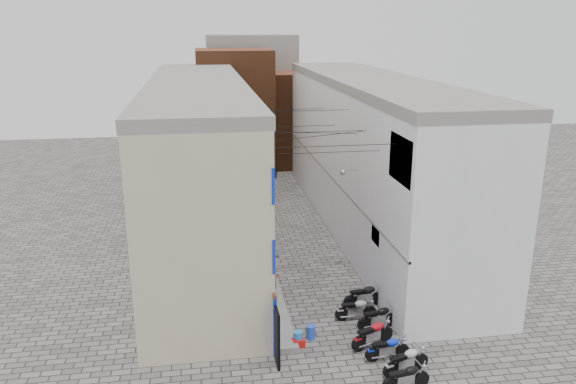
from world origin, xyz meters
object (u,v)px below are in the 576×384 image
person_a (273,280)px  person_b (272,255)px  water_jug_near (298,338)px  water_jug_far (311,332)px  motorcycle_b (406,360)px  motorcycle_a (406,376)px  motorcycle_f (356,308)px  motorcycle_g (365,295)px  red_crate (298,343)px  motorcycle_d (373,333)px  motorcycle_c (388,347)px  motorcycle_e (379,316)px

person_a → person_b: 2.85m
water_jug_near → water_jug_far: bearing=32.4°
motorcycle_b → motorcycle_a: bearing=-36.6°
motorcycle_f → water_jug_near: size_ratio=3.23×
motorcycle_g → red_crate: motorcycle_g is taller
motorcycle_d → motorcycle_g: bearing=147.1°
water_jug_far → motorcycle_a: bearing=-55.1°
motorcycle_c → person_a: bearing=-147.9°
motorcycle_f → red_crate: size_ratio=3.94×
person_b → motorcycle_g: bearing=-126.4°
motorcycle_a → red_crate: 4.48m
motorcycle_f → water_jug_near: bearing=-60.2°
motorcycle_g → person_a: size_ratio=1.07×
motorcycle_d → motorcycle_f: (-0.08, 2.08, -0.04)m
person_b → motorcycle_c: bearing=-147.7°
motorcycle_e → motorcycle_f: bearing=-150.4°
motorcycle_g → water_jug_near: (-3.42, -2.58, -0.29)m
motorcycle_f → motorcycle_g: bearing=147.2°
motorcycle_e → motorcycle_g: (-0.03, 1.89, 0.02)m
motorcycle_e → person_a: 4.86m
motorcycle_g → red_crate: 4.37m
motorcycle_a → motorcycle_f: 4.86m
person_b → person_a: bearing=-177.3°
motorcycle_b → water_jug_far: bearing=-150.6°
person_b → water_jug_far: size_ratio=3.13×
motorcycle_b → motorcycle_f: 4.03m
motorcycle_f → motorcycle_d: bearing=2.5°
motorcycle_g → red_crate: (-3.42, -2.69, -0.42)m
motorcycle_f → red_crate: motorcycle_f is taller
person_a → motorcycle_c: bearing=-133.6°
motorcycle_b → water_jug_far: 4.02m
motorcycle_g → water_jug_near: 4.29m
motorcycle_a → red_crate: bearing=-144.1°
person_b → red_crate: 6.48m
water_jug_near → motorcycle_c: bearing=-25.9°
motorcycle_g → motorcycle_a: bearing=-10.3°
red_crate → motorcycle_e: bearing=13.1°
motorcycle_e → water_jug_far: (-2.88, -0.33, -0.26)m
motorcycle_a → motorcycle_d: size_ratio=0.90×
motorcycle_b → motorcycle_d: bearing=-177.9°
motorcycle_d → motorcycle_g: 3.17m
motorcycle_a → water_jug_near: (-3.13, 3.30, -0.23)m
motorcycle_b → motorcycle_e: 3.12m
person_b → motorcycle_b: bearing=-147.8°
water_jug_near → person_b: bearing=91.4°
motorcycle_b → motorcycle_e: motorcycle_b is taller
motorcycle_e → motorcycle_g: 1.89m
motorcycle_e → red_crate: motorcycle_e is taller
motorcycle_e → person_a: person_a is taller
motorcycle_g → water_jug_far: 3.62m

